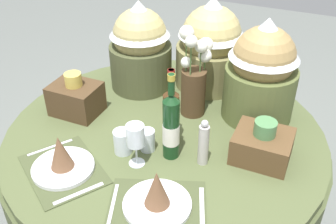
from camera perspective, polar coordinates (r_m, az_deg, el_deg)
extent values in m
cylinder|color=#4C5633|center=(1.75, -0.46, -3.30)|extent=(1.39, 1.39, 0.04)
cylinder|color=#464F2E|center=(1.82, -0.45, -6.05)|extent=(1.42, 1.42, 0.18)
cylinder|color=black|center=(1.99, -0.41, -11.62)|extent=(0.12, 0.12, 0.68)
cube|color=#41492B|center=(1.59, -14.87, -8.05)|extent=(0.43, 0.40, 0.00)
cylinder|color=white|center=(1.59, -14.93, -7.78)|extent=(0.24, 0.24, 0.02)
cone|color=brown|center=(1.54, -15.35, -5.61)|extent=(0.09, 0.09, 0.14)
cube|color=silver|center=(1.71, -16.68, -4.94)|extent=(0.11, 0.17, 0.00)
cube|color=silver|center=(1.48, -12.79, -11.43)|extent=(0.12, 0.17, 0.00)
cube|color=#41492B|center=(1.41, -1.57, -13.52)|extent=(0.41, 0.36, 0.00)
cylinder|color=white|center=(1.40, -1.58, -13.24)|extent=(0.24, 0.24, 0.02)
cone|color=brown|center=(1.34, -1.63, -10.98)|extent=(0.09, 0.09, 0.14)
cube|color=silver|center=(1.42, -7.98, -13.05)|extent=(0.08, 0.18, 0.00)
cube|color=silver|center=(1.40, 4.94, -13.62)|extent=(0.08, 0.18, 0.00)
cylinder|color=#47331E|center=(1.80, 3.68, 2.88)|extent=(0.11, 0.11, 0.22)
sphere|color=white|center=(1.69, 4.83, 9.46)|extent=(0.06, 0.06, 0.06)
cylinder|color=#4C7038|center=(1.72, 4.71, 7.34)|extent=(0.01, 0.01, 0.10)
sphere|color=white|center=(1.73, 5.38, 8.12)|extent=(0.06, 0.06, 0.06)
cylinder|color=#4C7038|center=(1.75, 5.30, 6.81)|extent=(0.01, 0.01, 0.05)
sphere|color=white|center=(1.77, 2.73, 11.41)|extent=(0.07, 0.07, 0.07)
cylinder|color=#4C7038|center=(1.80, 2.66, 9.00)|extent=(0.01, 0.01, 0.12)
sphere|color=white|center=(1.74, 5.52, 9.68)|extent=(0.07, 0.07, 0.07)
cylinder|color=#4C7038|center=(1.77, 5.41, 7.80)|extent=(0.01, 0.01, 0.08)
sphere|color=white|center=(1.72, 2.64, 7.20)|extent=(0.05, 0.05, 0.05)
cylinder|color=#4C7038|center=(1.74, 2.62, 6.36)|extent=(0.01, 0.01, 0.03)
sphere|color=white|center=(1.64, 3.40, 10.16)|extent=(0.05, 0.05, 0.05)
cylinder|color=#4C7038|center=(1.68, 3.30, 7.47)|extent=(0.01, 0.01, 0.14)
cylinder|color=#143819|center=(1.53, 0.45, -2.53)|extent=(0.07, 0.07, 0.26)
cylinder|color=silver|center=(1.54, 0.45, -3.15)|extent=(0.07, 0.07, 0.09)
cone|color=#143819|center=(1.45, 0.47, 2.04)|extent=(0.07, 0.07, 0.03)
cylinder|color=#143819|center=(1.42, 0.49, 3.99)|extent=(0.03, 0.03, 0.08)
cylinder|color=#B29933|center=(1.40, 0.49, 5.05)|extent=(0.03, 0.03, 0.02)
cylinder|color=#422814|center=(1.62, 0.43, -0.92)|extent=(0.07, 0.07, 0.22)
cylinder|color=silver|center=(1.63, 0.43, -1.44)|extent=(0.07, 0.07, 0.08)
cone|color=#422814|center=(1.55, 0.45, 2.89)|extent=(0.07, 0.07, 0.03)
cylinder|color=#422814|center=(1.52, 0.46, 4.73)|extent=(0.03, 0.03, 0.08)
cylinder|color=maroon|center=(1.51, 0.47, 5.74)|extent=(0.03, 0.03, 0.02)
cylinder|color=silver|center=(1.57, -4.52, -7.37)|extent=(0.06, 0.06, 0.00)
cylinder|color=silver|center=(1.54, -4.60, -6.03)|extent=(0.01, 0.01, 0.09)
cylinder|color=silver|center=(1.49, -4.75, -3.37)|extent=(0.07, 0.07, 0.09)
cylinder|color=silver|center=(1.60, -6.59, -4.29)|extent=(0.07, 0.07, 0.10)
cylinder|color=silver|center=(1.61, -2.99, -4.09)|extent=(0.06, 0.06, 0.09)
cylinder|color=#B7B2AD|center=(1.53, 5.15, -4.78)|extent=(0.04, 0.04, 0.17)
sphere|color=#B7B7BC|center=(1.46, 5.35, -1.69)|extent=(0.03, 0.03, 0.03)
cylinder|color=#474C2D|center=(2.02, -3.92, 6.69)|extent=(0.31, 0.31, 0.23)
sphere|color=tan|center=(1.95, -4.11, 11.05)|extent=(0.26, 0.26, 0.26)
cone|color=silver|center=(1.92, -4.21, 13.40)|extent=(0.30, 0.30, 0.17)
cylinder|color=olive|center=(2.05, 6.03, 6.74)|extent=(0.35, 0.35, 0.21)
sphere|color=tan|center=(1.98, 6.31, 11.02)|extent=(0.29, 0.29, 0.29)
cone|color=silver|center=(1.95, 6.49, 13.60)|extent=(0.33, 0.33, 0.19)
cylinder|color=#566033|center=(1.82, 12.97, 2.74)|extent=(0.32, 0.32, 0.24)
sphere|color=#9E7F4C|center=(1.74, 13.71, 7.71)|extent=(0.27, 0.27, 0.27)
cone|color=silver|center=(1.70, 14.10, 10.35)|extent=(0.30, 0.30, 0.18)
cube|color=#47331E|center=(1.87, -13.16, 1.87)|extent=(0.22, 0.17, 0.14)
cylinder|color=gold|center=(1.82, -13.57, 4.59)|extent=(0.08, 0.08, 0.06)
cube|color=brown|center=(1.60, 13.47, -4.83)|extent=(0.22, 0.19, 0.12)
cylinder|color=#4C7F4C|center=(1.55, 13.90, -2.30)|extent=(0.09, 0.09, 0.06)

